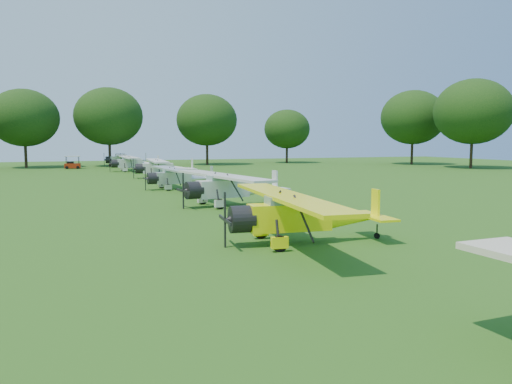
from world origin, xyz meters
The scene contains 9 objects.
ground centered at (0.00, 0.00, 0.00)m, with size 160.00×160.00×0.00m, color #1E4C13.
tree_belt centered at (3.57, 0.16, 8.03)m, with size 137.36×130.27×14.52m.
aircraft_2 centered at (0.85, -10.36, 1.30)m, with size 7.13×11.36×2.23m.
aircraft_3 centered at (1.67, 2.21, 1.32)m, with size 7.26×11.50×2.26m.
aircraft_4 centered at (0.71, 14.35, 1.17)m, with size 6.41×10.21×2.01m.
aircraft_5 centered at (1.62, 27.88, 1.30)m, with size 7.08×11.28×2.22m.
aircraft_6 centered at (-0.02, 41.39, 1.29)m, with size 7.03×11.17×2.21m.
aircraft_7 centered at (0.07, 54.88, 1.29)m, with size 7.07×11.26×2.22m.
golf_cart centered at (-8.00, 50.74, 0.64)m, with size 2.38×1.62×1.92m.
Camera 1 is at (-8.02, -28.91, 4.28)m, focal length 35.00 mm.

